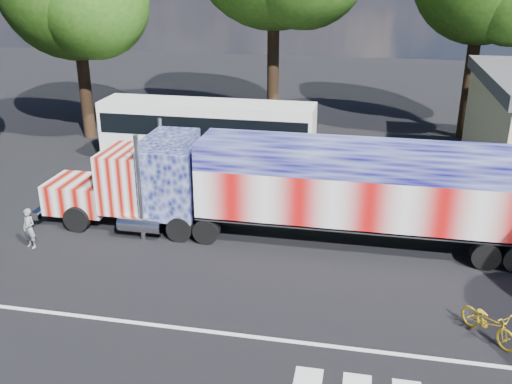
% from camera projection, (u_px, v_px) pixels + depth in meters
% --- Properties ---
extents(ground, '(100.00, 100.00, 0.00)m').
position_uv_depth(ground, '(238.00, 279.00, 18.71)').
color(ground, black).
extents(lane_markings, '(30.00, 2.67, 0.01)m').
position_uv_depth(lane_markings, '(270.00, 357.00, 14.97)').
color(lane_markings, silver).
rests_on(lane_markings, ground).
extents(semi_truck, '(19.02, 3.00, 4.06)m').
position_uv_depth(semi_truck, '(304.00, 187.00, 20.69)').
color(semi_truck, black).
rests_on(semi_truck, ground).
extents(coach_bus, '(10.95, 2.55, 3.19)m').
position_uv_depth(coach_bus, '(208.00, 132.00, 29.18)').
color(coach_bus, white).
rests_on(coach_bus, ground).
extents(woman, '(0.63, 0.52, 1.50)m').
position_uv_depth(woman, '(29.00, 228.00, 20.56)').
color(woman, slate).
rests_on(woman, ground).
extents(bicycle, '(1.68, 1.87, 0.98)m').
position_uv_depth(bicycle, '(489.00, 323.00, 15.57)').
color(bicycle, gold).
rests_on(bicycle, ground).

